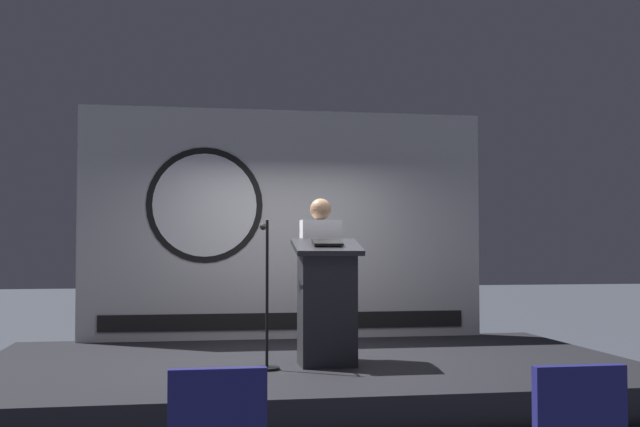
{
  "coord_description": "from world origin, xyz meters",
  "views": [
    {
      "loc": [
        -1.21,
        -7.84,
        1.43
      ],
      "look_at": [
        0.11,
        -0.02,
        1.77
      ],
      "focal_mm": 44.19,
      "sensor_mm": 36.0,
      "label": 1
    }
  ],
  "objects": [
    {
      "name": "stage_platform",
      "position": [
        0.0,
        0.0,
        0.15
      ],
      "size": [
        6.4,
        4.0,
        0.3
      ],
      "primitive_type": "cube",
      "color": "black",
      "rests_on": "ground"
    },
    {
      "name": "banner_display",
      "position": [
        -0.04,
        1.85,
        1.71
      ],
      "size": [
        5.0,
        0.12,
        2.83
      ],
      "color": "silver",
      "rests_on": "stage_platform"
    },
    {
      "name": "speaker_person",
      "position": [
        0.13,
        0.06,
        1.13
      ],
      "size": [
        0.4,
        0.26,
        1.62
      ],
      "color": "black",
      "rests_on": "stage_platform"
    },
    {
      "name": "microphone_stand",
      "position": [
        -0.47,
        -0.52,
        0.78
      ],
      "size": [
        0.24,
        0.54,
        1.38
      ],
      "color": "black",
      "rests_on": "stage_platform"
    },
    {
      "name": "ground_plane",
      "position": [
        0.0,
        0.0,
        0.0
      ],
      "size": [
        40.0,
        40.0,
        0.0
      ],
      "primitive_type": "plane",
      "color": "#383D47"
    },
    {
      "name": "podium",
      "position": [
        0.11,
        -0.43,
        0.89
      ],
      "size": [
        0.64,
        0.5,
        1.22
      ],
      "color": "#26262B",
      "rests_on": "stage_platform"
    }
  ]
}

